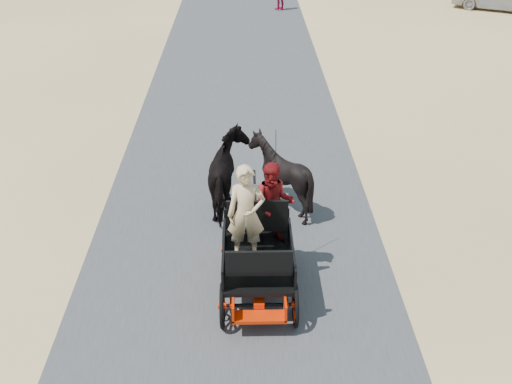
{
  "coord_description": "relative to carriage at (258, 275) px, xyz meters",
  "views": [
    {
      "loc": [
        0.18,
        -8.36,
        7.25
      ],
      "look_at": [
        0.4,
        2.67,
        1.2
      ],
      "focal_mm": 45.0,
      "sensor_mm": 36.0,
      "label": 1
    }
  ],
  "objects": [
    {
      "name": "carriage",
      "position": [
        0.0,
        0.0,
        0.0
      ],
      "size": [
        1.3,
        2.4,
        0.72
      ],
      "primitive_type": null,
      "color": "black",
      "rests_on": "ground"
    },
    {
      "name": "horse_right",
      "position": [
        0.55,
        3.0,
        0.49
      ],
      "size": [
        1.37,
        1.54,
        1.7
      ],
      "primitive_type": "imported",
      "rotation": [
        0.0,
        0.0,
        3.14
      ],
      "color": "black",
      "rests_on": "ground"
    },
    {
      "name": "ground",
      "position": [
        -0.4,
        -1.07,
        -0.36
      ],
      "size": [
        140.0,
        140.0,
        0.0
      ],
      "primitive_type": "plane",
      "color": "tan"
    },
    {
      "name": "horse_left",
      "position": [
        -0.55,
        3.0,
        0.49
      ],
      "size": [
        0.91,
        2.01,
        1.7
      ],
      "primitive_type": "imported",
      "rotation": [
        0.0,
        0.0,
        3.14
      ],
      "color": "black",
      "rests_on": "ground"
    },
    {
      "name": "passenger_woman",
      "position": [
        0.3,
        0.6,
        1.15
      ],
      "size": [
        0.77,
        0.6,
        1.58
      ],
      "primitive_type": "imported",
      "color": "#660C0F",
      "rests_on": "carriage"
    },
    {
      "name": "driver_man",
      "position": [
        -0.2,
        0.05,
        1.26
      ],
      "size": [
        0.66,
        0.43,
        1.8
      ],
      "primitive_type": "imported",
      "color": "tan",
      "rests_on": "carriage"
    },
    {
      "name": "road",
      "position": [
        -0.4,
        -1.07,
        -0.35
      ],
      "size": [
        6.0,
        140.0,
        0.01
      ],
      "primitive_type": "cube",
      "color": "#38383A",
      "rests_on": "ground"
    }
  ]
}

